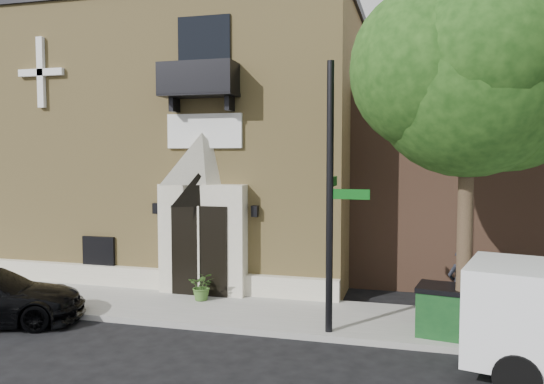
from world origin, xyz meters
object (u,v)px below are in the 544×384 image
at_px(street_sign, 331,197).
at_px(fire_hydrant, 497,327).
at_px(dumpster, 457,312).
at_px(pedestrian_near, 460,285).

height_order(street_sign, fire_hydrant, street_sign).
height_order(fire_hydrant, dumpster, dumpster).
bearing_deg(pedestrian_near, fire_hydrant, 83.91).
bearing_deg(dumpster, pedestrian_near, 92.83).
height_order(street_sign, dumpster, street_sign).
height_order(dumpster, pedestrian_near, pedestrian_near).
height_order(fire_hydrant, pedestrian_near, pedestrian_near).
bearing_deg(street_sign, fire_hydrant, 1.79).
relative_size(fire_hydrant, pedestrian_near, 0.45).
distance_m(dumpster, pedestrian_near, 1.26).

